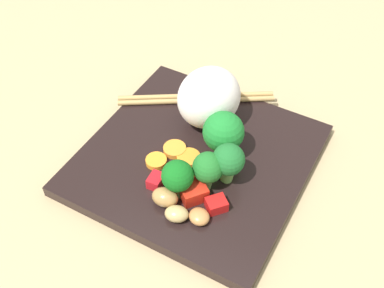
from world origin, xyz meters
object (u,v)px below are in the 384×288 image
Objects in this scene: square_plate at (196,159)px; carrot_slice_4 at (189,158)px; chopstick_pair at (196,98)px; rice_mound at (209,97)px; broccoli_floret_1 at (229,161)px.

carrot_slice_4 is at bearing 154.06° from square_plate.
chopstick_pair reaches higher than square_plate.
chopstick_pair is (11.07, 4.20, 0.06)cm from carrot_slice_4.
carrot_slice_4 is at bearing -174.39° from rice_mound.
rice_mound is at bearing 11.15° from square_plate.
square_plate is at bearing -25.94° from carrot_slice_4.
broccoli_floret_1 reaches higher than square_plate.
square_plate is 1.71cm from carrot_slice_4.
broccoli_floret_1 is 16.14cm from chopstick_pair.
square_plate is at bearing -168.85° from rice_mound.
carrot_slice_4 reaches higher than square_plate.
broccoli_floret_1 is at bearing -143.20° from rice_mound.
carrot_slice_4 is (1.04, 5.93, -3.41)cm from broccoli_floret_1.
rice_mound is (6.79, 1.34, 5.12)cm from square_plate.
chopstick_pair is (12.11, 10.13, -3.35)cm from broccoli_floret_1.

